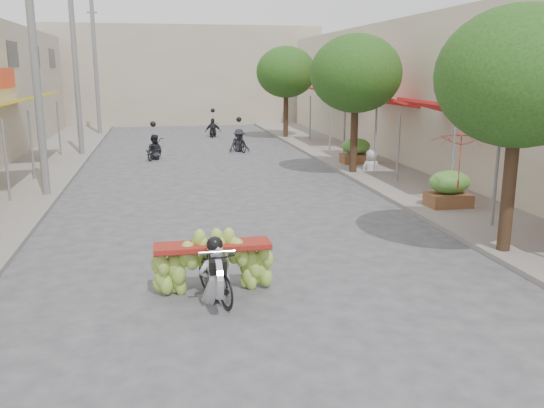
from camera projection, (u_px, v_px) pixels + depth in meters
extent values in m
plane|color=#55555A|center=(309.00, 371.00, 7.70)|extent=(120.00, 120.00, 0.00)
cube|color=gray|center=(15.00, 180.00, 20.71)|extent=(4.00, 60.00, 0.12)
cube|color=gray|center=(382.00, 168.00, 23.33)|extent=(4.00, 60.00, 0.12)
cylinder|color=slate|center=(6.00, 162.00, 16.93)|extent=(0.08, 0.08, 2.55)
cylinder|color=slate|center=(32.00, 147.00, 20.37)|extent=(0.08, 0.08, 2.55)
cube|color=gold|center=(28.00, 99.00, 23.90)|extent=(1.77, 4.00, 0.53)
cylinder|color=slate|center=(44.00, 139.00, 22.67)|extent=(0.08, 0.08, 2.55)
cylinder|color=slate|center=(59.00, 130.00, 26.11)|extent=(0.08, 0.08, 2.55)
cube|color=red|center=(3.00, 78.00, 23.54)|extent=(0.10, 3.50, 0.80)
cube|color=#1E2328|center=(12.00, 54.00, 25.22)|extent=(0.08, 2.00, 1.10)
cube|color=#1E2328|center=(35.00, 57.00, 29.99)|extent=(0.08, 2.00, 1.10)
cube|color=#1E2328|center=(52.00, 58.00, 34.77)|extent=(0.08, 2.00, 1.10)
cube|color=beige|center=(515.00, 94.00, 22.64)|extent=(8.00, 40.00, 6.00)
cylinder|color=slate|center=(496.00, 180.00, 14.23)|extent=(0.08, 0.08, 2.55)
cube|color=red|center=(450.00, 109.00, 17.96)|extent=(1.77, 4.20, 0.53)
cylinder|color=slate|center=(452.00, 166.00, 16.33)|extent=(0.08, 0.08, 2.55)
cylinder|color=slate|center=(398.00, 148.00, 19.96)|extent=(0.08, 0.08, 2.55)
cube|color=red|center=(379.00, 99.00, 23.70)|extent=(1.77, 4.20, 0.53)
cylinder|color=slate|center=(375.00, 141.00, 22.06)|extent=(0.08, 0.08, 2.55)
cylinder|color=slate|center=(344.00, 131.00, 25.69)|extent=(0.08, 0.08, 2.55)
cube|color=red|center=(335.00, 93.00, 29.43)|extent=(1.77, 4.20, 0.53)
cylinder|color=slate|center=(330.00, 126.00, 27.80)|extent=(0.08, 0.08, 2.55)
cylinder|color=slate|center=(310.00, 120.00, 31.43)|extent=(0.08, 0.08, 2.55)
cube|color=#B0A18B|center=(182.00, 76.00, 43.21)|extent=(20.00, 6.00, 7.00)
cylinder|color=slate|center=(35.00, 68.00, 17.24)|extent=(0.24, 0.24, 8.00)
cylinder|color=slate|center=(76.00, 68.00, 25.84)|extent=(0.24, 0.24, 8.00)
cylinder|color=slate|center=(96.00, 68.00, 34.44)|extent=(0.24, 0.24, 8.00)
cube|color=slate|center=(92.00, 12.00, 33.71)|extent=(0.60, 0.08, 0.08)
cylinder|color=#3A2719|center=(509.00, 183.00, 12.17)|extent=(0.28, 0.28, 3.20)
ellipsoid|color=#275218|center=(519.00, 77.00, 11.67)|extent=(3.40, 3.40, 2.90)
cylinder|color=#3A2719|center=(354.00, 133.00, 21.72)|extent=(0.28, 0.28, 3.20)
ellipsoid|color=#275218|center=(356.00, 73.00, 21.22)|extent=(3.40, 3.40, 2.90)
cylinder|color=#3A2719|center=(286.00, 111.00, 33.19)|extent=(0.28, 0.28, 3.20)
ellipsoid|color=#275218|center=(286.00, 72.00, 32.69)|extent=(3.40, 3.40, 2.90)
cube|color=brown|center=(448.00, 198.00, 16.42)|extent=(1.20, 0.80, 0.50)
ellipsoid|color=#509136|center=(450.00, 178.00, 16.29)|extent=(1.20, 0.88, 0.66)
cube|color=brown|center=(356.00, 157.00, 24.07)|extent=(1.20, 0.80, 0.50)
ellipsoid|color=#509136|center=(356.00, 143.00, 23.93)|extent=(1.20, 0.88, 0.66)
imported|color=black|center=(215.00, 274.00, 9.99)|extent=(0.89, 1.71, 0.97)
cylinder|color=silver|center=(219.00, 279.00, 9.34)|extent=(0.10, 0.66, 0.66)
cube|color=black|center=(218.00, 267.00, 9.39)|extent=(0.28, 0.22, 0.22)
cylinder|color=silver|center=(217.00, 252.00, 9.44)|extent=(0.60, 0.05, 0.05)
cube|color=maroon|center=(213.00, 246.00, 10.23)|extent=(2.07, 0.55, 0.10)
imported|color=silver|center=(214.00, 242.00, 9.81)|extent=(0.56, 0.41, 1.54)
sphere|color=black|center=(214.00, 200.00, 9.61)|extent=(0.28, 0.28, 0.28)
imported|color=red|center=(462.00, 132.00, 14.95)|extent=(2.24, 2.24, 1.54)
imported|color=silver|center=(372.00, 150.00, 22.28)|extent=(0.81, 0.52, 1.58)
imported|color=black|center=(154.00, 149.00, 25.77)|extent=(1.09, 1.74, 0.92)
imported|color=black|center=(154.00, 134.00, 25.61)|extent=(0.90, 0.71, 1.65)
sphere|color=black|center=(153.00, 124.00, 25.51)|extent=(0.26, 0.26, 0.26)
imported|color=black|center=(239.00, 142.00, 28.12)|extent=(0.89, 1.72, 0.98)
imported|color=black|center=(239.00, 129.00, 27.97)|extent=(1.16, 0.81, 1.65)
sphere|color=black|center=(239.00, 119.00, 27.87)|extent=(0.26, 0.26, 0.26)
imported|color=black|center=(213.00, 130.00, 34.31)|extent=(0.81, 1.49, 0.80)
imported|color=black|center=(213.00, 118.00, 34.15)|extent=(1.06, 0.74, 1.65)
sphere|color=black|center=(213.00, 110.00, 34.04)|extent=(0.26, 0.26, 0.26)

